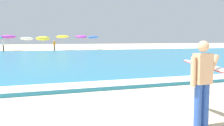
% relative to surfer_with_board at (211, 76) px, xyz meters
% --- Properties ---
extents(sea, '(120.00, 28.00, 0.14)m').
position_rel_surfer_with_board_xyz_m(sea, '(-3.31, 18.02, -0.95)').
color(sea, teal).
rests_on(sea, ground).
extents(surf_foam, '(120.00, 1.22, 0.01)m').
position_rel_surfer_with_board_xyz_m(surf_foam, '(-3.31, 4.62, -0.88)').
color(surf_foam, white).
rests_on(surf_foam, sea).
extents(surfer_with_board, '(0.98, 2.45, 1.73)m').
position_rel_surfer_with_board_xyz_m(surfer_with_board, '(0.00, 0.00, 0.00)').
color(surfer_with_board, '#284CA3').
rests_on(surfer_with_board, ground).
extents(beach_umbrella_3, '(2.14, 2.16, 2.35)m').
position_rel_surfer_with_board_xyz_m(beach_umbrella_3, '(-5.19, 36.13, 1.02)').
color(beach_umbrella_3, beige).
rests_on(beach_umbrella_3, ground).
extents(beach_umbrella_4, '(1.82, 1.85, 2.05)m').
position_rel_surfer_with_board_xyz_m(beach_umbrella_4, '(-2.73, 34.43, 0.75)').
color(beach_umbrella_4, beige).
rests_on(beach_umbrella_4, ground).
extents(beach_umbrella_5, '(2.02, 2.07, 2.19)m').
position_rel_surfer_with_board_xyz_m(beach_umbrella_5, '(-0.52, 34.17, 0.77)').
color(beach_umbrella_5, beige).
rests_on(beach_umbrella_5, ground).
extents(beach_umbrella_6, '(2.02, 2.05, 2.39)m').
position_rel_surfer_with_board_xyz_m(beach_umbrella_6, '(2.66, 36.38, 1.06)').
color(beach_umbrella_6, beige).
rests_on(beach_umbrella_6, ground).
extents(beach_umbrella_7, '(1.77, 1.79, 2.34)m').
position_rel_surfer_with_board_xyz_m(beach_umbrella_7, '(5.24, 34.70, 1.05)').
color(beach_umbrella_7, beige).
rests_on(beach_umbrella_7, ground).
extents(beach_umbrella_8, '(1.71, 1.73, 2.27)m').
position_rel_surfer_with_board_xyz_m(beach_umbrella_8, '(7.56, 36.14, 0.96)').
color(beach_umbrella_8, beige).
rests_on(beach_umbrella_8, ground).
extents(beachgoer_near_row_left, '(0.32, 0.20, 1.58)m').
position_rel_surfer_with_board_xyz_m(beachgoer_near_row_left, '(-5.81, 33.90, -0.18)').
color(beachgoer_near_row_left, '#383842').
rests_on(beachgoer_near_row_left, ground).
extents(beachgoer_near_row_mid, '(0.32, 0.20, 1.58)m').
position_rel_surfer_with_board_xyz_m(beachgoer_near_row_mid, '(1.15, 34.60, -0.18)').
color(beachgoer_near_row_mid, '#383842').
rests_on(beachgoer_near_row_mid, ground).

